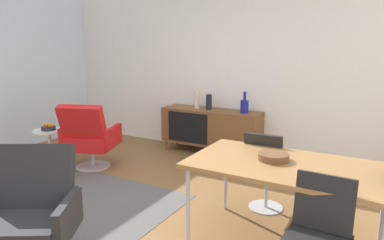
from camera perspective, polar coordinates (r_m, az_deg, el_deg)
The scene contains 15 objects.
ground_plane at distance 3.67m, azimuth -10.95°, elevation -15.38°, with size 8.32×8.32×0.00m, color brown.
wall_back at distance 5.50m, azimuth 6.45°, elevation 9.04°, with size 6.80×0.12×2.80m, color white.
sideboard at distance 5.44m, azimuth 3.11°, elevation -1.16°, with size 1.60×0.45×0.72m.
vase_cobalt at distance 5.48m, azimuth 0.84°, elevation 3.46°, with size 0.08×0.08×0.29m.
vase_sculptural_dark at distance 5.38m, azimuth 2.83°, elevation 3.03°, with size 0.09×0.09×0.24m.
vase_ceramic_small at distance 5.15m, azimuth 8.75°, elevation 2.36°, with size 0.12×0.12×0.32m.
dining_table at distance 2.94m, azimuth 15.62°, elevation -7.85°, with size 1.60×0.90×0.74m.
wooden_bowl_on_table at distance 2.98m, azimuth 13.43°, elevation -5.98°, with size 0.26×0.26×0.06m, color brown.
dining_chair_back_left at distance 3.61m, azimuth 12.20°, elevation -7.78°, with size 0.40×0.43×0.86m.
dining_chair_front_right at distance 2.47m, azimuth 20.27°, elevation -17.93°, with size 0.41×0.44×0.86m.
lounge_chair_red at distance 4.96m, azimuth -16.80°, elevation -2.62°, with size 0.85×0.82×0.95m.
armchair_black_shell at distance 2.91m, azimuth -25.82°, elevation -13.74°, with size 0.89×0.88×0.95m.
side_table_round at distance 5.35m, azimuth -22.62°, elevation -3.60°, with size 0.44×0.44×0.52m.
fruit_bowl at distance 5.30m, azimuth -22.81°, elevation -1.15°, with size 0.20×0.20×0.11m.
area_rug at distance 4.07m, azimuth -19.52°, elevation -12.95°, with size 2.20×1.70×0.01m, color #595654.
Camera 1 is at (2.16, -2.45, 1.67)m, focal length 31.98 mm.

